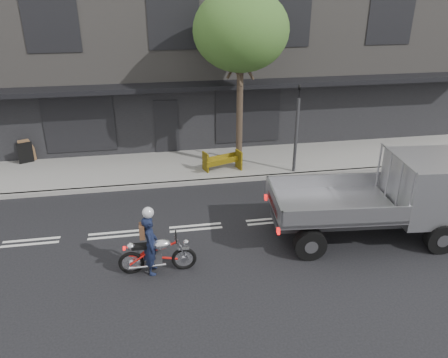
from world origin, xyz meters
The scene contains 11 objects.
ground centered at (0.00, 0.00, 0.00)m, with size 80.00×80.00×0.00m, color black.
sidewalk centered at (0.00, 4.70, 0.07)m, with size 32.00×3.20×0.15m, color gray.
kerb centered at (0.00, 3.10, 0.07)m, with size 32.00×0.20×0.15m, color gray.
building_main centered at (0.00, 11.30, 4.00)m, with size 26.00×10.00×8.00m, color slate.
street_tree centered at (2.20, 4.20, 5.28)m, with size 3.40×3.40×6.74m.
traffic_light_pole centered at (4.20, 3.35, 1.65)m, with size 0.12×0.12×3.50m.
motorcycle centered at (-1.20, -1.99, 0.53)m, with size 2.00×0.58×1.03m.
rider centered at (-1.35, -1.99, 0.81)m, with size 0.59×0.39×1.61m, color #131A34.
flatbed_ute centered at (6.04, -1.41, 1.44)m, with size 5.62×2.68×2.53m.
construction_barrier centered at (1.49, 3.72, 0.54)m, with size 1.40×0.56×0.79m, color gold, non-canonical shape.
sandwich_board centered at (-6.17, 5.89, 0.61)m, with size 0.58×0.39×0.92m, color black, non-canonical shape.
Camera 1 is at (-1.10, -11.50, 6.93)m, focal length 35.00 mm.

